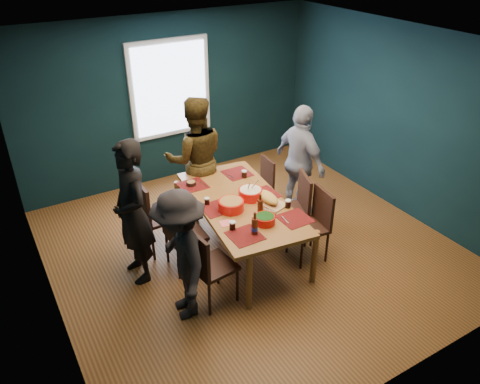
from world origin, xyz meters
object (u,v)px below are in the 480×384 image
at_px(chair_right_near, 315,219).
at_px(chair_right_far, 262,181).
at_px(bowl_salad, 231,205).
at_px(person_back, 196,159).
at_px(person_near_left, 181,256).
at_px(dining_table, 241,206).
at_px(chair_left_near, 206,262).
at_px(chair_left_mid, 178,230).
at_px(chair_left_far, 152,212).
at_px(cutting_board, 268,198).
at_px(person_right, 300,162).
at_px(bowl_dumpling, 250,193).
at_px(person_far_left, 132,213).
at_px(bowl_herbs, 265,219).
at_px(chair_right_mid, 296,204).

bearing_deg(chair_right_near, chair_right_far, 94.44).
bearing_deg(chair_right_near, bowl_salad, 164.05).
bearing_deg(person_back, person_near_left, 77.54).
relative_size(dining_table, chair_left_near, 2.21).
height_order(chair_right_far, chair_right_near, chair_right_near).
relative_size(chair_left_mid, person_near_left, 0.64).
height_order(chair_left_far, chair_right_near, chair_left_far).
height_order(chair_right_far, cutting_board, cutting_board).
bearing_deg(chair_right_far, chair_right_near, -89.40).
bearing_deg(person_back, chair_right_near, 134.45).
bearing_deg(chair_right_near, person_near_left, -170.11).
relative_size(person_back, cutting_board, 3.01).
xyz_separation_m(chair_left_near, person_back, (0.75, 1.78, 0.34)).
xyz_separation_m(chair_left_far, person_right, (2.22, -0.19, 0.24)).
bearing_deg(person_right, person_near_left, 111.34).
height_order(person_near_left, bowl_salad, person_near_left).
height_order(bowl_dumpling, cutting_board, bowl_dumpling).
relative_size(chair_left_mid, person_back, 0.54).
distance_m(chair_left_far, person_far_left, 0.61).
height_order(person_right, bowl_herbs, person_right).
relative_size(dining_table, bowl_herbs, 9.19).
distance_m(chair_right_mid, person_far_left, 2.16).
height_order(chair_left_mid, chair_right_far, chair_left_mid).
height_order(chair_left_far, chair_left_mid, chair_left_far).
bearing_deg(chair_right_far, cutting_board, -116.44).
bearing_deg(bowl_salad, person_back, 83.75).
height_order(chair_right_near, cutting_board, chair_right_near).
distance_m(bowl_dumpling, cutting_board, 0.24).
relative_size(chair_left_mid, bowl_herbs, 4.14).
height_order(dining_table, chair_right_mid, chair_right_mid).
bearing_deg(bowl_herbs, chair_right_far, 57.99).
xyz_separation_m(dining_table, cutting_board, (0.28, -0.20, 0.13)).
height_order(person_right, bowl_dumpling, person_right).
xyz_separation_m(person_back, bowl_dumpling, (0.21, -1.15, -0.06)).
height_order(chair_right_far, person_far_left, person_far_left).
xyz_separation_m(bowl_salad, bowl_dumpling, (0.35, 0.12, -0.00)).
relative_size(chair_right_far, chair_right_near, 0.86).
distance_m(person_right, bowl_dumpling, 1.20).
height_order(person_right, cutting_board, person_right).
relative_size(person_far_left, bowl_dumpling, 5.88).
height_order(chair_left_near, person_far_left, person_far_left).
relative_size(chair_right_far, bowl_dumpling, 2.69).
bearing_deg(chair_left_mid, bowl_herbs, -38.86).
xyz_separation_m(chair_left_far, chair_left_near, (0.14, -1.26, -0.02)).
bearing_deg(person_near_left, cutting_board, 116.11).
distance_m(dining_table, person_near_left, 1.27).
relative_size(chair_left_far, person_right, 0.61).
xyz_separation_m(chair_left_near, person_right, (2.08, 1.07, 0.26)).
bearing_deg(chair_right_near, bowl_herbs, -170.07).
bearing_deg(person_near_left, chair_right_near, 101.68).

